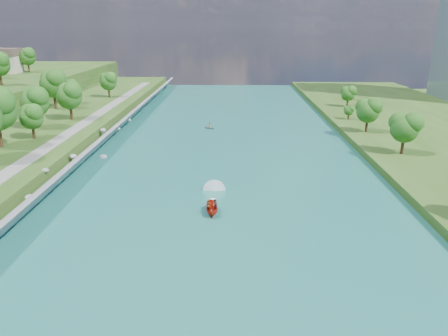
{
  "coord_description": "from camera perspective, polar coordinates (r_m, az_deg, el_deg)",
  "views": [
    {
      "loc": [
        1.61,
        -53.25,
        24.83
      ],
      "look_at": [
        0.27,
        15.15,
        2.5
      ],
      "focal_mm": 35.0,
      "sensor_mm": 36.0,
      "label": 1
    }
  ],
  "objects": [
    {
      "name": "river_water",
      "position": [
        77.34,
        -0.13,
        -0.61
      ],
      "size": [
        55.0,
        240.0,
        0.1
      ],
      "primitive_type": "cube",
      "color": "#1A6463",
      "rests_on": "ground"
    },
    {
      "name": "raft",
      "position": [
        110.75,
        -1.85,
        5.35
      ],
      "size": [
        3.52,
        3.42,
        1.61
      ],
      "rotation": [
        0.0,
        0.0,
        0.87
      ],
      "color": "gray",
      "rests_on": "river_water"
    },
    {
      "name": "trees_east",
      "position": [
        79.79,
        27.14,
        2.46
      ],
      "size": [
        15.85,
        134.85,
        11.31
      ],
      "color": "#1F5416",
      "rests_on": "berm_east"
    },
    {
      "name": "riverside_path",
      "position": [
        83.56,
        -23.03,
        1.85
      ],
      "size": [
        3.0,
        200.0,
        0.1
      ],
      "primitive_type": "cube",
      "color": "gray",
      "rests_on": "berm_west"
    },
    {
      "name": "motorboat",
      "position": [
        61.85,
        -1.55,
        -4.82
      ],
      "size": [
        3.6,
        18.91,
        2.05
      ],
      "rotation": [
        0.0,
        0.0,
        3.24
      ],
      "color": "#AD1F0D",
      "rests_on": "river_water"
    },
    {
      "name": "ground",
      "position": [
        58.78,
        -0.56,
        -6.91
      ],
      "size": [
        260.0,
        260.0,
        0.0
      ],
      "primitive_type": "plane",
      "color": "#2D5119",
      "rests_on": "ground"
    },
    {
      "name": "trees_ridge",
      "position": [
        157.44,
        -26.83,
        12.25
      ],
      "size": [
        22.6,
        43.0,
        10.79
      ],
      "color": "#1F5416",
      "rests_on": "ridge_west"
    },
    {
      "name": "riprap_bank",
      "position": [
        81.22,
        -18.69,
        0.63
      ],
      "size": [
        4.82,
        236.0,
        4.22
      ],
      "color": "slate",
      "rests_on": "ground"
    }
  ]
}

